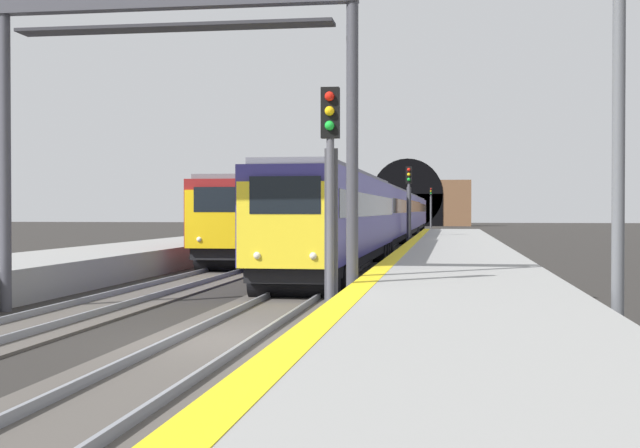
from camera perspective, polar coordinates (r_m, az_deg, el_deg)
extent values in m
plane|color=#282623|center=(16.46, -6.61, -7.84)|extent=(320.00, 320.00, 0.00)
cube|color=gray|center=(15.83, 9.46, -6.43)|extent=(112.00, 4.54, 0.97)
cube|color=yellow|center=(15.88, 2.14, -4.63)|extent=(112.00, 0.50, 0.01)
cube|color=#4C4742|center=(16.46, -6.61, -7.74)|extent=(160.00, 3.02, 0.06)
cube|color=gray|center=(16.64, -9.01, -7.28)|extent=(160.00, 0.07, 0.15)
cube|color=gray|center=(16.27, -4.15, -7.46)|extent=(160.00, 0.07, 0.15)
cube|color=gray|center=(17.82, -18.65, -6.77)|extent=(160.00, 0.07, 0.15)
cube|color=navy|center=(33.26, 1.20, 0.65)|extent=(20.95, 2.89, 2.81)
cube|color=black|center=(33.26, 1.20, 1.24)|extent=(20.11, 2.92, 0.80)
cube|color=slate|center=(33.29, 1.20, 3.24)|extent=(20.32, 2.47, 0.20)
cube|color=black|center=(33.30, 1.20, -2.09)|extent=(20.53, 2.56, 0.50)
cylinder|color=black|center=(24.23, -1.73, -3.96)|extent=(0.91, 2.56, 0.89)
cylinder|color=black|center=(26.00, -1.00, -3.63)|extent=(0.91, 2.56, 0.89)
cylinder|color=black|center=(40.68, 2.60, -1.99)|extent=(0.91, 2.56, 0.89)
cylinder|color=black|center=(42.47, 2.87, -1.87)|extent=(0.91, 2.56, 0.89)
cube|color=yellow|center=(22.89, -2.32, -0.07)|extent=(0.14, 2.66, 2.34)
cube|color=black|center=(22.84, -2.35, 1.93)|extent=(0.05, 1.94, 1.01)
sphere|color=#F2EACC|center=(22.73, -0.46, -2.14)|extent=(0.20, 0.20, 0.20)
sphere|color=#F2EACC|center=(23.02, -4.21, -2.10)|extent=(0.20, 0.20, 0.20)
cube|color=navy|center=(54.57, 4.08, 0.75)|extent=(20.95, 2.89, 2.81)
cube|color=black|center=(54.57, 4.09, 1.19)|extent=(20.11, 2.92, 0.82)
cube|color=slate|center=(54.59, 4.09, 2.33)|extent=(20.32, 2.47, 0.20)
cube|color=black|center=(54.60, 4.08, -0.92)|extent=(20.53, 2.56, 0.50)
cylinder|color=black|center=(45.39, 3.10, -1.69)|extent=(0.91, 2.56, 0.89)
cylinder|color=black|center=(47.18, 3.32, -1.59)|extent=(0.91, 2.56, 0.89)
cylinder|color=black|center=(62.05, 4.66, -0.99)|extent=(0.91, 2.56, 0.89)
cylinder|color=black|center=(63.84, 4.78, -0.94)|extent=(0.91, 2.56, 0.89)
cube|color=navy|center=(75.95, 5.35, 0.79)|extent=(20.95, 2.89, 2.81)
cube|color=black|center=(75.95, 5.35, 1.17)|extent=(20.11, 2.92, 0.92)
cube|color=slate|center=(75.96, 5.35, 1.93)|extent=(20.32, 2.47, 0.20)
cube|color=black|center=(75.97, 5.35, -0.41)|extent=(20.53, 2.56, 0.50)
cylinder|color=black|center=(66.72, 4.85, -0.86)|extent=(0.91, 2.56, 0.89)
cylinder|color=black|center=(68.52, 4.96, -0.81)|extent=(0.91, 2.56, 0.89)
cylinder|color=black|center=(83.44, 5.66, -0.51)|extent=(0.91, 2.56, 0.89)
cylinder|color=black|center=(85.23, 5.73, -0.48)|extent=(0.91, 2.56, 0.89)
cube|color=navy|center=(97.34, 6.06, 0.82)|extent=(20.95, 2.89, 2.81)
cube|color=black|center=(97.34, 6.06, 1.08)|extent=(20.11, 2.92, 0.86)
cube|color=slate|center=(97.35, 6.06, 1.70)|extent=(20.32, 2.47, 0.20)
cube|color=black|center=(97.36, 6.05, -0.12)|extent=(20.53, 2.56, 0.50)
cylinder|color=black|center=(88.30, 5.76, -0.43)|extent=(0.91, 2.56, 0.89)
cylinder|color=black|center=(90.10, 5.82, -0.40)|extent=(0.91, 2.56, 0.89)
cylinder|color=black|center=(104.63, 6.25, -0.22)|extent=(0.91, 2.56, 0.89)
cylinder|color=black|center=(106.43, 6.30, -0.20)|extent=(0.91, 2.56, 0.89)
cube|color=maroon|center=(42.35, -3.44, 0.75)|extent=(18.77, 2.95, 2.69)
cube|color=black|center=(42.35, -3.44, 1.14)|extent=(18.02, 2.97, 0.80)
cube|color=slate|center=(42.37, -3.44, 2.71)|extent=(18.21, 2.52, 0.20)
cube|color=black|center=(42.38, -3.43, -1.34)|extent=(18.40, 2.60, 0.54)
cylinder|color=black|center=(34.59, -6.13, -2.43)|extent=(1.00, 2.62, 0.99)
cylinder|color=black|center=(36.33, -5.42, -2.26)|extent=(1.00, 2.62, 0.99)
cylinder|color=black|center=(48.50, -1.95, -1.46)|extent=(1.00, 2.62, 0.99)
cylinder|color=black|center=(50.27, -1.58, -1.38)|extent=(1.00, 2.62, 0.99)
cube|color=#E5B20F|center=(33.18, -6.73, 0.32)|extent=(0.14, 2.73, 2.26)
cube|color=black|center=(33.13, -6.75, 1.63)|extent=(0.05, 1.99, 0.97)
sphere|color=#F2EACC|center=(32.95, -5.44, -1.04)|extent=(0.20, 0.20, 0.20)
sphere|color=#F2EACC|center=(33.35, -8.05, -1.02)|extent=(0.20, 0.20, 0.20)
cube|color=maroon|center=(61.40, 0.32, 0.80)|extent=(18.77, 2.95, 2.69)
cube|color=black|center=(61.40, 0.32, 1.20)|extent=(18.02, 2.97, 0.89)
cube|color=slate|center=(61.42, 0.32, 2.15)|extent=(18.21, 2.52, 0.20)
cube|color=black|center=(61.43, 0.32, -0.64)|extent=(18.40, 2.60, 0.54)
cylinder|color=black|center=(53.11, -0.93, -1.26)|extent=(1.00, 2.62, 0.99)
cylinder|color=black|center=(54.88, -0.63, -1.19)|extent=(1.00, 2.62, 0.99)
cylinder|color=black|center=(68.01, 1.09, -0.78)|extent=(1.00, 2.62, 0.99)
cylinder|color=black|center=(69.79, 1.27, -0.74)|extent=(1.00, 2.62, 0.99)
cube|color=maroon|center=(80.60, 2.29, 0.83)|extent=(18.77, 2.95, 2.69)
cube|color=black|center=(80.60, 2.29, 1.16)|extent=(18.02, 2.97, 0.79)
cube|color=slate|center=(80.61, 2.29, 1.85)|extent=(18.21, 2.52, 0.20)
cube|color=black|center=(80.61, 2.29, -0.27)|extent=(18.40, 2.60, 0.54)
cylinder|color=black|center=(72.59, 1.63, -0.68)|extent=(1.00, 2.62, 0.99)
cylinder|color=black|center=(74.38, 1.79, -0.64)|extent=(1.00, 2.62, 0.99)
cylinder|color=black|center=(86.87, 2.72, -0.42)|extent=(1.00, 2.62, 0.99)
cylinder|color=black|center=(88.66, 2.83, -0.39)|extent=(1.00, 2.62, 0.99)
cube|color=black|center=(61.43, 0.32, 2.66)|extent=(1.31, 1.71, 0.90)
cylinder|color=#4C4C54|center=(17.73, 0.69, -0.72)|extent=(0.16, 0.16, 4.00)
cube|color=black|center=(17.84, 0.69, 7.41)|extent=(0.20, 0.38, 1.05)
cube|color=#4C4C54|center=(17.87, 0.75, -0.71)|extent=(0.04, 0.28, 3.60)
sphere|color=red|center=(17.75, 0.63, 8.50)|extent=(0.20, 0.20, 0.20)
sphere|color=yellow|center=(17.71, 0.63, 7.54)|extent=(0.20, 0.20, 0.20)
sphere|color=green|center=(17.68, 0.63, 6.57)|extent=(0.20, 0.20, 0.20)
cylinder|color=#4C4C54|center=(52.75, 5.93, 0.44)|extent=(0.16, 0.16, 4.15)
cube|color=black|center=(52.80, 5.93, 3.26)|extent=(0.20, 0.38, 1.05)
cube|color=#4C4C54|center=(52.89, 5.93, 0.44)|extent=(0.04, 0.28, 3.74)
sphere|color=red|center=(52.68, 5.93, 3.62)|extent=(0.20, 0.20, 0.20)
sphere|color=yellow|center=(52.67, 5.92, 3.30)|extent=(0.20, 0.20, 0.20)
sphere|color=green|center=(52.65, 5.92, 2.97)|extent=(0.20, 0.20, 0.20)
cylinder|color=#4C4C54|center=(118.71, 7.39, 0.81)|extent=(0.16, 0.16, 4.60)
cube|color=black|center=(118.73, 7.40, 2.17)|extent=(0.20, 0.38, 1.05)
cube|color=#4C4C54|center=(118.85, 7.39, 0.81)|extent=(0.04, 0.28, 4.14)
sphere|color=red|center=(118.61, 7.40, 2.33)|extent=(0.20, 0.20, 0.20)
sphere|color=yellow|center=(118.61, 7.39, 2.18)|extent=(0.20, 0.20, 0.20)
sphere|color=green|center=(118.60, 7.39, 2.04)|extent=(0.20, 0.20, 0.20)
cylinder|color=#3F3F47|center=(22.58, -20.22, 3.80)|extent=(0.28, 0.28, 7.33)
cylinder|color=#3F3F47|center=(19.92, 2.16, 4.25)|extent=(0.28, 0.28, 7.33)
cube|color=#3F3F47|center=(21.41, -9.77, 14.40)|extent=(0.36, 8.91, 0.35)
cube|color=#2D2D33|center=(21.27, -9.76, 12.77)|extent=(0.70, 7.77, 0.08)
cube|color=brown|center=(138.47, 5.86, 1.39)|extent=(2.95, 20.10, 7.35)
cube|color=black|center=(136.94, 5.83, 0.94)|extent=(0.12, 11.26, 5.15)
cylinder|color=black|center=(136.97, 5.83, 2.01)|extent=(0.12, 11.26, 11.26)
cylinder|color=#595B60|center=(15.80, 19.25, 4.62)|extent=(0.22, 0.22, 7.08)
cylinder|color=#595B60|center=(86.47, -2.09, 1.64)|extent=(0.22, 0.22, 7.21)
cylinder|color=#595B60|center=(86.35, -1.31, 3.64)|extent=(0.08, 2.40, 0.08)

